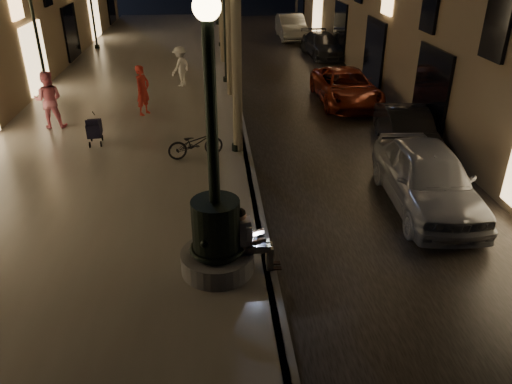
{
  "coord_description": "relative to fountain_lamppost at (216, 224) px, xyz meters",
  "views": [
    {
      "loc": [
        -0.98,
        -5.92,
        5.94
      ],
      "look_at": [
        -0.17,
        3.0,
        1.33
      ],
      "focal_mm": 35.0,
      "sensor_mm": 36.0,
      "label": 1
    }
  ],
  "objects": [
    {
      "name": "lamp_left_b",
      "position": [
        -6.4,
        12.0,
        2.02
      ],
      "size": [
        0.36,
        0.36,
        4.81
      ],
      "color": "black",
      "rests_on": "promenade"
    },
    {
      "name": "car_rear",
      "position": [
        6.2,
        19.62,
        -0.6
      ],
      "size": [
        2.03,
        4.34,
        1.23
      ],
      "primitive_type": "imported",
      "rotation": [
        0.0,
        0.0,
        0.07
      ],
      "color": "#2F2F35",
      "rests_on": "ground"
    },
    {
      "name": "car_front",
      "position": [
        5.1,
        2.47,
        -0.44
      ],
      "size": [
        2.08,
        4.63,
        1.54
      ],
      "primitive_type": "imported",
      "rotation": [
        0.0,
        0.0,
        -0.06
      ],
      "color": "#989A9F",
      "rests_on": "ground"
    },
    {
      "name": "pedestrian_pink",
      "position": [
        -5.33,
        8.6,
        -0.07
      ],
      "size": [
        0.96,
        0.77,
        1.89
      ],
      "primitive_type": "imported",
      "rotation": [
        0.0,
        0.0,
        3.2
      ],
      "color": "pink",
      "rests_on": "promenade"
    },
    {
      "name": "lamp_curb_b",
      "position": [
        0.7,
        14.0,
        2.02
      ],
      "size": [
        0.36,
        0.36,
        4.81
      ],
      "color": "black",
      "rests_on": "promenade"
    },
    {
      "name": "fountain_lamppost",
      "position": [
        0.0,
        0.0,
        0.0
      ],
      "size": [
        1.4,
        1.4,
        5.21
      ],
      "color": "#59595B",
      "rests_on": "promenade"
    },
    {
      "name": "pedestrian_white",
      "position": [
        -1.25,
        13.47,
        -0.19
      ],
      "size": [
        1.09,
        1.23,
        1.65
      ],
      "primitive_type": "imported",
      "rotation": [
        0.0,
        0.0,
        4.14
      ],
      "color": "white",
      "rests_on": "promenade"
    },
    {
      "name": "promenade",
      "position": [
        -3.0,
        13.0,
        -1.11
      ],
      "size": [
        8.0,
        45.0,
        0.2
      ],
      "primitive_type": "cube",
      "color": "slate",
      "rests_on": "ground"
    },
    {
      "name": "stroller",
      "position": [
        -3.6,
        6.88,
        -0.51
      ],
      "size": [
        0.48,
        0.98,
        0.99
      ],
      "rotation": [
        0.0,
        0.0,
        0.11
      ],
      "color": "black",
      "rests_on": "promenade"
    },
    {
      "name": "car_second",
      "position": [
        5.98,
        6.16,
        -0.59
      ],
      "size": [
        1.67,
        3.86,
        1.23
      ],
      "primitive_type": "imported",
      "rotation": [
        0.0,
        0.0,
        -0.1
      ],
      "color": "black",
      "rests_on": "ground"
    },
    {
      "name": "pedestrian_red",
      "position": [
        -2.41,
        9.71,
        -0.13
      ],
      "size": [
        0.69,
        0.76,
        1.75
      ],
      "primitive_type": "imported",
      "rotation": [
        0.0,
        0.0,
        1.01
      ],
      "color": "red",
      "rests_on": "promenade"
    },
    {
      "name": "car_third",
      "position": [
        5.3,
        11.0,
        -0.56
      ],
      "size": [
        2.17,
        4.67,
        1.29
      ],
      "primitive_type": "imported",
      "rotation": [
        0.0,
        0.0,
        -0.0
      ],
      "color": "maroon",
      "rests_on": "ground"
    },
    {
      "name": "car_fifth",
      "position": [
        5.28,
        25.02,
        -0.47
      ],
      "size": [
        1.6,
        4.52,
        1.49
      ],
      "primitive_type": "imported",
      "rotation": [
        0.0,
        0.0,
        -0.01
      ],
      "color": "#A0A19C",
      "rests_on": "ground"
    },
    {
      "name": "curb_strip",
      "position": [
        1.0,
        13.0,
        -1.11
      ],
      "size": [
        0.25,
        45.0,
        0.2
      ],
      "primitive_type": "cube",
      "color": "#59595B",
      "rests_on": "ground"
    },
    {
      "name": "lamp_curb_a",
      "position": [
        0.7,
        6.0,
        2.02
      ],
      "size": [
        0.36,
        0.36,
        4.81
      ],
      "color": "black",
      "rests_on": "promenade"
    },
    {
      "name": "seated_man_laptop",
      "position": [
        0.61,
        -0.0,
        -0.31
      ],
      "size": [
        0.95,
        0.32,
        1.33
      ],
      "color": "tan",
      "rests_on": "promenade"
    },
    {
      "name": "ground",
      "position": [
        1.0,
        13.0,
        -1.21
      ],
      "size": [
        120.0,
        120.0,
        0.0
      ],
      "primitive_type": "plane",
      "color": "black",
      "rests_on": "ground"
    },
    {
      "name": "bicycle",
      "position": [
        -0.5,
        5.59,
        -0.59
      ],
      "size": [
        1.71,
        0.99,
        0.85
      ],
      "primitive_type": "imported",
      "rotation": [
        0.0,
        0.0,
        1.85
      ],
      "color": "black",
      "rests_on": "promenade"
    },
    {
      "name": "cobble_lane",
      "position": [
        4.0,
        13.0,
        -1.2
      ],
      "size": [
        6.0,
        45.0,
        0.02
      ],
      "primitive_type": "cube",
      "color": "black",
      "rests_on": "ground"
    }
  ]
}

